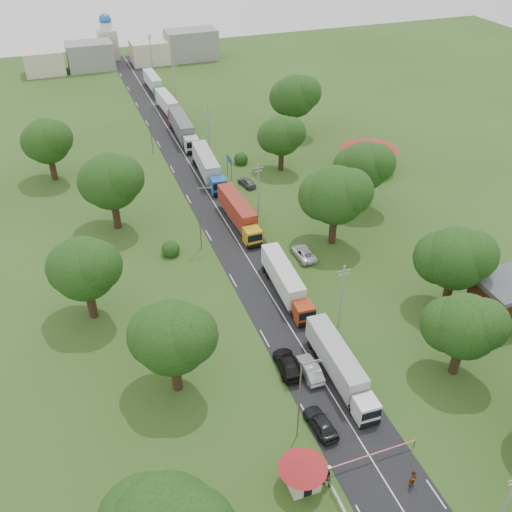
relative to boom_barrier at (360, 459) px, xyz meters
name	(u,v)px	position (x,y,z in m)	size (l,w,h in m)	color
ground	(275,302)	(1.36, 25.00, -0.89)	(260.00, 260.00, 0.00)	#2F4717
road	(227,225)	(1.36, 45.00, -0.89)	(8.00, 200.00, 0.04)	black
boom_barrier	(360,459)	(0.00, 0.00, 0.00)	(9.22, 0.35, 1.18)	slate
guard_booth	(303,469)	(-5.84, 0.00, 1.27)	(4.40, 4.40, 3.45)	beige
info_sign	(229,163)	(6.56, 60.00, 2.11)	(0.12, 3.10, 4.10)	slate
pole_0	(505,507)	(6.86, -10.00, 3.79)	(1.60, 0.24, 9.00)	gray
pole_1	(341,296)	(6.86, 18.00, 3.79)	(1.60, 0.24, 9.00)	gray
pole_2	(258,189)	(6.86, 46.00, 3.79)	(1.60, 0.24, 9.00)	gray
pole_3	(208,125)	(6.86, 74.00, 3.79)	(1.60, 0.24, 9.00)	gray
pole_4	(175,82)	(6.86, 102.00, 3.79)	(1.60, 0.24, 9.00)	gray
pole_5	(151,51)	(6.86, 130.00, 3.79)	(1.60, 0.24, 9.00)	gray
lamp_0	(301,396)	(-3.99, 5.00, 4.66)	(2.03, 0.22, 10.00)	slate
lamp_1	(200,215)	(-3.99, 40.00, 4.66)	(2.03, 0.22, 10.00)	slate
lamp_2	(151,126)	(-3.99, 75.00, 4.66)	(2.03, 0.22, 10.00)	slate
tree_2	(464,326)	(15.35, 7.14, 5.70)	(8.00, 8.00, 10.10)	#382616
tree_3	(455,258)	(21.35, 17.16, 6.33)	(8.80, 8.80, 11.07)	#382616
tree_4	(335,195)	(14.34, 35.17, 6.96)	(9.60, 9.60, 12.05)	#382616
tree_5	(364,166)	(23.35, 43.16, 6.33)	(8.80, 8.80, 11.07)	#382616
tree_6	(281,135)	(16.35, 60.14, 5.70)	(8.00, 8.00, 10.10)	#382616
tree_7	(295,96)	(25.34, 75.17, 6.96)	(9.60, 9.60, 12.05)	#382616
tree_10	(172,337)	(-13.65, 15.16, 6.33)	(8.80, 8.80, 11.07)	#382616
tree_11	(84,268)	(-20.65, 30.16, 6.33)	(8.80, 8.80, 11.07)	#382616
tree_12	(111,181)	(-14.66, 50.17, 6.96)	(9.60, 9.60, 12.05)	#382616
tree_13	(47,141)	(-22.65, 70.16, 6.33)	(8.80, 8.80, 11.07)	#382616
house_brick	(510,297)	(27.36, 13.00, 1.76)	(8.60, 6.60, 5.20)	maroon
house_cream	(369,150)	(31.36, 55.00, 2.75)	(10.08, 10.08, 5.80)	beige
distant_town	(130,52)	(2.04, 135.00, 2.60)	(52.00, 8.00, 8.00)	gray
church	(108,39)	(-2.64, 143.00, 4.50)	(5.00, 5.00, 12.30)	beige
truck_0	(339,365)	(3.03, 10.42, 1.11)	(2.60, 13.63, 3.77)	silver
truck_1	(285,281)	(3.25, 26.08, 1.10)	(2.84, 13.60, 3.76)	#983211
truck_2	(239,213)	(3.14, 44.44, 1.19)	(2.82, 14.16, 3.92)	#B99015
truck_3	(208,166)	(3.03, 61.51, 1.31)	(3.29, 15.03, 4.15)	#1A529C
truck_4	(183,128)	(3.06, 79.69, 1.42)	(3.08, 15.71, 4.35)	#BCBCBC
truck_5	(168,105)	(3.35, 94.63, 1.18)	(2.89, 14.10, 3.90)	maroon
truck_6	(153,83)	(3.50, 111.33, 1.10)	(2.54, 13.56, 3.76)	#27683A
car_lane_front	(321,423)	(-1.64, 5.00, -0.09)	(1.89, 4.69, 1.60)	black
car_lane_mid	(310,369)	(0.36, 12.00, -0.10)	(1.67, 4.79, 1.58)	#9E9FA6
car_lane_rear	(287,364)	(-1.64, 13.56, -0.11)	(2.20, 5.42, 1.57)	black
car_verge_near	(304,253)	(8.86, 32.86, -0.20)	(2.28, 4.95, 1.38)	white
car_verge_far	(247,182)	(8.47, 56.20, -0.19)	(1.66, 4.13, 1.41)	#55575C
pedestrian_near	(413,479)	(3.36, -3.50, 0.05)	(0.68, 0.45, 1.88)	gray
pedestrian_booth	(328,480)	(-3.78, -1.00, 0.08)	(0.94, 0.73, 1.94)	gray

